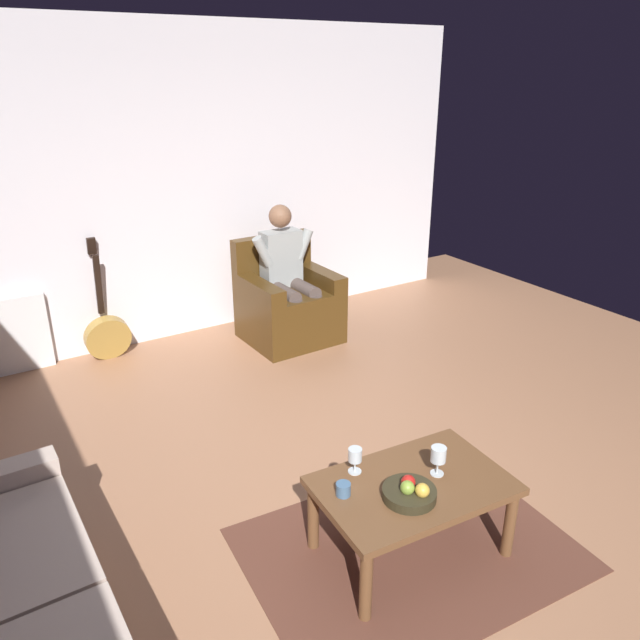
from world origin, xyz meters
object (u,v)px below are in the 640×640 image
person_seated (288,271)px  coffee_table (413,492)px  guitar (107,333)px  fruit_bowl (410,492)px  candle_jar (343,489)px  wine_glass_near (355,457)px  wine_glass_far (438,456)px  armchair (288,305)px

person_seated → coffee_table: (0.82, 2.72, -0.29)m
guitar → fruit_bowl: (-0.61, 3.28, 0.24)m
coffee_table → candle_jar: candle_jar is taller
wine_glass_near → guitar: bearing=-80.3°
fruit_bowl → wine_glass_far: bearing=-162.6°
armchair → wine_glass_near: 2.72m
guitar → candle_jar: 3.12m
guitar → wine_glass_far: bearing=104.9°
armchair → wine_glass_far: armchair is taller
armchair → coffee_table: 2.87m
coffee_table → fruit_bowl: 0.16m
wine_glass_near → fruit_bowl: size_ratio=0.53×
guitar → candle_jar: bearing=96.6°
person_seated → wine_glass_far: person_seated is taller
person_seated → guitar: bearing=-18.6°
coffee_table → person_seated: bearing=-106.8°
wine_glass_near → candle_jar: wine_glass_near is taller
wine_glass_near → wine_glass_far: wine_glass_far is taller
armchair → wine_glass_far: bearing=74.7°
fruit_bowl → candle_jar: fruit_bowl is taller
armchair → candle_jar: (1.17, 2.64, 0.14)m
person_seated → candle_jar: (1.18, 2.61, -0.19)m
fruit_bowl → candle_jar: (0.26, -0.19, -0.00)m
wine_glass_near → candle_jar: size_ratio=1.89×
armchair → wine_glass_far: (0.68, 2.75, 0.21)m
wine_glass_near → coffee_table: bearing=130.8°
fruit_bowl → armchair: bearing=-108.0°
armchair → candle_jar: size_ratio=12.57×
coffee_table → candle_jar: 0.38m
armchair → guitar: 1.60m
person_seated → wine_glass_far: size_ratio=7.79×
coffee_table → fruit_bowl: fruit_bowl is taller
wine_glass_near → fruit_bowl: (-0.10, 0.31, -0.06)m
armchair → fruit_bowl: (0.92, 2.83, 0.14)m
armchair → guitar: size_ratio=0.88×
guitar → fruit_bowl: size_ratio=4.00×
person_seated → guitar: 1.66m
armchair → wine_glass_near: bearing=66.5°
candle_jar → guitar: bearing=-83.4°
person_seated → armchair: bearing=-90.0°
person_seated → wine_glass_near: (1.02, 2.49, -0.13)m
person_seated → wine_glass_far: 2.82m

